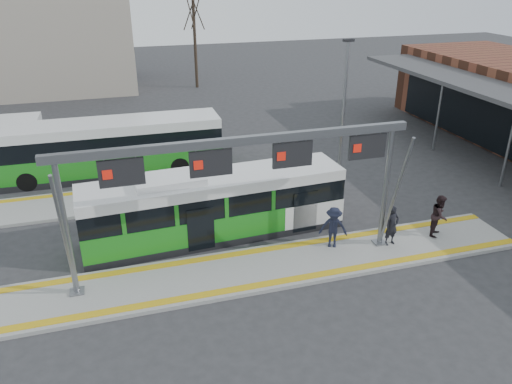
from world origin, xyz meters
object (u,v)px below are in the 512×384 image
hero_bus (214,207)px  passenger_a (392,225)px  passenger_b (440,215)px  gantry (243,165)px  passenger_c (333,227)px

hero_bus → passenger_a: size_ratio=6.51×
passenger_a → passenger_b: (2.34, 0.12, 0.06)m
gantry → passenger_c: (3.84, 0.37, -3.27)m
passenger_a → passenger_c: passenger_c is taller
passenger_b → passenger_c: (-4.73, 0.38, -0.03)m
passenger_a → passenger_b: bearing=-7.6°
gantry → passenger_a: size_ratio=7.58×
hero_bus → passenger_c: hero_bus is taller
hero_bus → passenger_b: (9.10, -2.91, -0.33)m
gantry → passenger_b: (8.57, -0.01, -3.24)m
gantry → passenger_b: 9.16m
gantry → passenger_c: bearing=5.5°
passenger_b → gantry: bearing=137.5°
hero_bus → passenger_a: (6.76, -3.03, -0.38)m
gantry → hero_bus: gantry is taller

